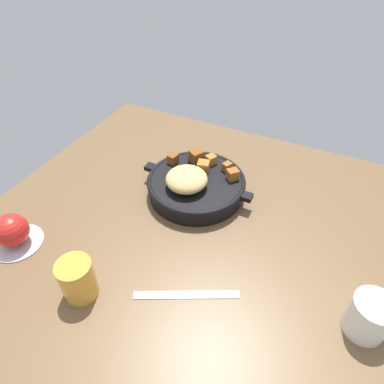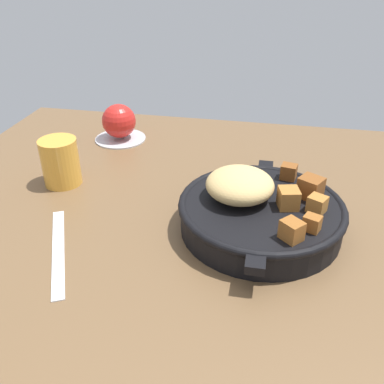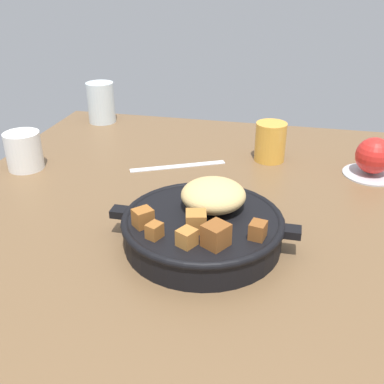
{
  "view_description": "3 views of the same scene",
  "coord_description": "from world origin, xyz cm",
  "px_view_note": "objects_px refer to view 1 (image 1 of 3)",
  "views": [
    {
      "loc": [
        -23.74,
        44.43,
        55.87
      ],
      "look_at": [
        -0.08,
        -4.66,
        7.68
      ],
      "focal_mm": 31.5,
      "sensor_mm": 36.0,
      "label": 1
    },
    {
      "loc": [
        -49.64,
        -12.82,
        36.49
      ],
      "look_at": [
        2.75,
        -2.45,
        5.05
      ],
      "focal_mm": 39.79,
      "sensor_mm": 36.0,
      "label": 2
    },
    {
      "loc": [
        13.82,
        -69.24,
        38.02
      ],
      "look_at": [
        -1.07,
        -3.44,
        3.66
      ],
      "focal_mm": 42.83,
      "sensor_mm": 36.0,
      "label": 3
    }
  ],
  "objects_px": {
    "cast_iron_skillet": "(195,184)",
    "juice_glass_amber": "(78,279)",
    "red_apple": "(11,230)",
    "white_creamer_pitcher": "(369,316)",
    "butter_knife": "(186,295)"
  },
  "relations": [
    {
      "from": "red_apple",
      "to": "juice_glass_amber",
      "type": "relative_size",
      "value": 0.87
    },
    {
      "from": "red_apple",
      "to": "white_creamer_pitcher",
      "type": "relative_size",
      "value": 0.93
    },
    {
      "from": "white_creamer_pitcher",
      "to": "juice_glass_amber",
      "type": "distance_m",
      "value": 0.5
    },
    {
      "from": "white_creamer_pitcher",
      "to": "butter_knife",
      "type": "bearing_deg",
      "value": 14.06
    },
    {
      "from": "red_apple",
      "to": "juice_glass_amber",
      "type": "height_order",
      "value": "juice_glass_amber"
    },
    {
      "from": "butter_knife",
      "to": "white_creamer_pitcher",
      "type": "xyz_separation_m",
      "value": [
        -0.3,
        -0.07,
        0.04
      ]
    },
    {
      "from": "cast_iron_skillet",
      "to": "juice_glass_amber",
      "type": "distance_m",
      "value": 0.35
    },
    {
      "from": "cast_iron_skillet",
      "to": "juice_glass_amber",
      "type": "relative_size",
      "value": 3.47
    },
    {
      "from": "butter_knife",
      "to": "white_creamer_pitcher",
      "type": "bearing_deg",
      "value": 167.85
    },
    {
      "from": "cast_iron_skillet",
      "to": "white_creamer_pitcher",
      "type": "xyz_separation_m",
      "value": [
        -0.41,
        0.19,
        0.01
      ]
    },
    {
      "from": "juice_glass_amber",
      "to": "cast_iron_skillet",
      "type": "bearing_deg",
      "value": -101.91
    },
    {
      "from": "white_creamer_pitcher",
      "to": "red_apple",
      "type": "bearing_deg",
      "value": 9.99
    },
    {
      "from": "red_apple",
      "to": "juice_glass_amber",
      "type": "xyz_separation_m",
      "value": [
        -0.2,
        0.03,
        -0.0
      ]
    },
    {
      "from": "cast_iron_skillet",
      "to": "butter_knife",
      "type": "xyz_separation_m",
      "value": [
        -0.11,
        0.26,
        -0.03
      ]
    },
    {
      "from": "cast_iron_skillet",
      "to": "white_creamer_pitcher",
      "type": "relative_size",
      "value": 3.73
    }
  ]
}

